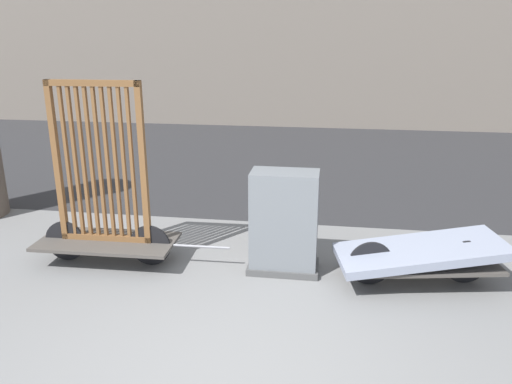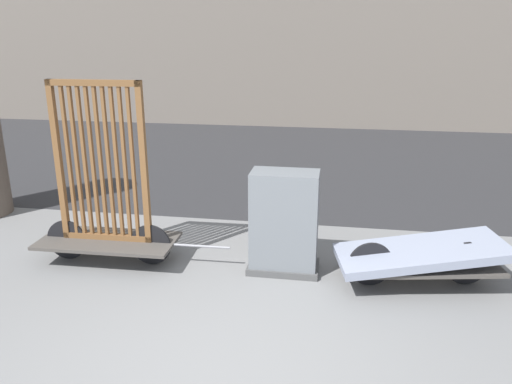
% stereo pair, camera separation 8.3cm
% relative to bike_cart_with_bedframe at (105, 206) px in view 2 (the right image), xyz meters
% --- Properties ---
extents(ground_plane, '(60.00, 60.00, 0.00)m').
position_rel_bike_cart_with_bedframe_xyz_m(ground_plane, '(1.86, -2.00, -0.73)').
color(ground_plane, slate).
extents(road_strip, '(56.00, 8.27, 0.01)m').
position_rel_bike_cart_with_bedframe_xyz_m(road_strip, '(1.86, 5.80, -0.72)').
color(road_strip, '#2D2D30').
rests_on(road_strip, ground_plane).
extents(bike_cart_with_bedframe, '(2.39, 0.79, 2.23)m').
position_rel_bike_cart_with_bedframe_xyz_m(bike_cart_with_bedframe, '(0.00, 0.00, 0.00)').
color(bike_cart_with_bedframe, '#4C4742').
rests_on(bike_cart_with_bedframe, ground_plane).
extents(bike_cart_with_mattress, '(2.49, 1.13, 0.55)m').
position_rel_bike_cart_with_bedframe_xyz_m(bike_cart_with_mattress, '(3.72, 0.00, -0.37)').
color(bike_cart_with_mattress, '#4C4742').
rests_on(bike_cart_with_mattress, ground_plane).
extents(utility_cabinet, '(0.84, 0.49, 1.23)m').
position_rel_bike_cart_with_bedframe_xyz_m(utility_cabinet, '(2.17, 0.11, -0.16)').
color(utility_cabinet, '#4C4C4C').
rests_on(utility_cabinet, ground_plane).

